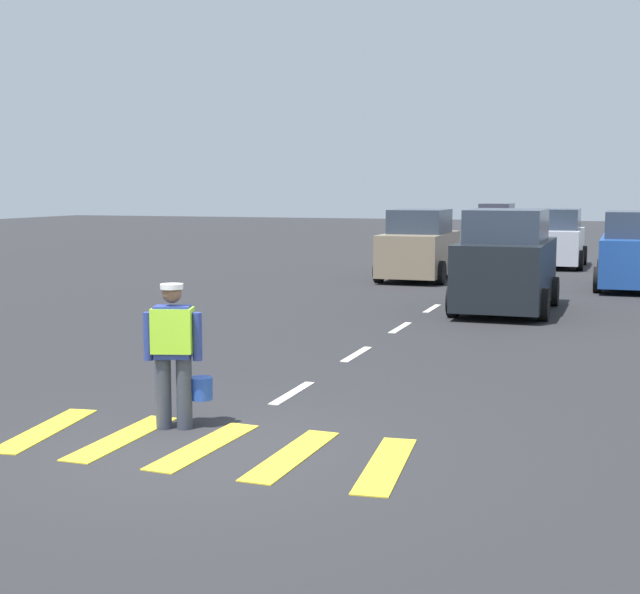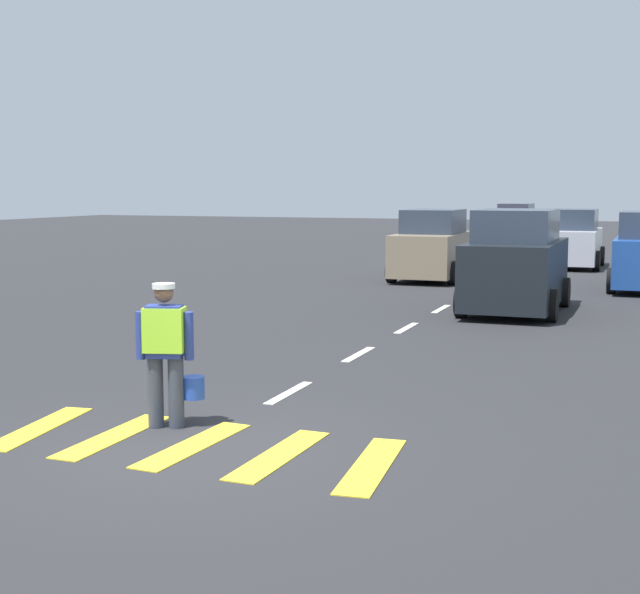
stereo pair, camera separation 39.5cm
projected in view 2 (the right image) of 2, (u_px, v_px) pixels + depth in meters
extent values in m
plane|color=#28282B|center=(507.00, 273.00, 29.13)|extent=(96.00, 96.00, 0.00)
cube|color=yellow|center=(39.00, 428.00, 10.36)|extent=(0.60, 1.93, 0.01)
cube|color=yellow|center=(114.00, 436.00, 10.01)|extent=(0.36, 1.90, 0.01)
cube|color=yellow|center=(194.00, 445.00, 9.66)|extent=(0.47, 1.92, 0.01)
cube|color=yellow|center=(279.00, 455.00, 9.31)|extent=(0.42, 1.91, 0.01)
cube|color=yellow|center=(372.00, 465.00, 8.96)|extent=(0.54, 1.93, 0.01)
cube|color=silver|center=(289.00, 393.00, 12.13)|extent=(0.14, 1.40, 0.01)
cube|color=silver|center=(359.00, 354.00, 14.92)|extent=(0.14, 1.40, 0.01)
cube|color=silver|center=(406.00, 328.00, 17.71)|extent=(0.14, 1.40, 0.01)
cube|color=silver|center=(441.00, 309.00, 20.50)|extent=(0.14, 1.40, 0.01)
cube|color=silver|center=(468.00, 294.00, 23.28)|extent=(0.14, 1.40, 0.01)
cube|color=silver|center=(488.00, 283.00, 26.07)|extent=(0.14, 1.40, 0.01)
cube|color=silver|center=(505.00, 274.00, 28.86)|extent=(0.14, 1.40, 0.01)
cube|color=silver|center=(519.00, 266.00, 31.64)|extent=(0.14, 1.40, 0.01)
cube|color=silver|center=(531.00, 260.00, 34.43)|extent=(0.14, 1.40, 0.01)
cube|color=silver|center=(541.00, 254.00, 37.22)|extent=(0.14, 1.40, 0.01)
cube|color=silver|center=(549.00, 250.00, 40.00)|extent=(0.14, 1.40, 0.01)
cube|color=silver|center=(556.00, 246.00, 42.79)|extent=(0.14, 1.40, 0.01)
cube|color=silver|center=(563.00, 242.00, 45.58)|extent=(0.14, 1.40, 0.01)
cube|color=silver|center=(569.00, 239.00, 48.36)|extent=(0.14, 1.40, 0.01)
cube|color=silver|center=(574.00, 236.00, 51.15)|extent=(0.14, 1.40, 0.01)
cube|color=silver|center=(578.00, 234.00, 53.94)|extent=(0.14, 1.40, 0.01)
cylinder|color=#383D4C|center=(156.00, 392.00, 10.37)|extent=(0.18, 0.18, 0.82)
cylinder|color=#383D4C|center=(176.00, 393.00, 10.35)|extent=(0.18, 0.18, 0.82)
cube|color=navy|center=(165.00, 331.00, 10.27)|extent=(0.45, 0.34, 0.60)
cube|color=#A5EA33|center=(165.00, 330.00, 10.27)|extent=(0.52, 0.40, 0.51)
cylinder|color=navy|center=(141.00, 335.00, 10.30)|extent=(0.11, 0.11, 0.55)
cylinder|color=navy|center=(189.00, 336.00, 10.26)|extent=(0.11, 0.11, 0.55)
sphere|color=brown|center=(164.00, 293.00, 10.22)|extent=(0.22, 0.22, 0.22)
cylinder|color=silver|center=(164.00, 286.00, 10.21)|extent=(0.26, 0.26, 0.06)
cylinder|color=#2347B7|center=(193.00, 387.00, 10.43)|extent=(0.26, 0.26, 0.26)
cube|color=silver|center=(574.00, 246.00, 31.05)|extent=(1.66, 3.82, 1.13)
cube|color=#2D3847|center=(574.00, 219.00, 30.85)|extent=(1.46, 2.10, 0.70)
cylinder|color=black|center=(552.00, 255.00, 32.50)|extent=(0.22, 0.68, 0.68)
cylinder|color=black|center=(601.00, 256.00, 31.90)|extent=(0.22, 0.68, 0.68)
cylinder|color=black|center=(544.00, 260.00, 30.30)|extent=(0.22, 0.68, 0.68)
cylinder|color=black|center=(597.00, 261.00, 29.70)|extent=(0.22, 0.68, 0.68)
cube|color=red|center=(515.00, 230.00, 43.19)|extent=(1.64, 3.99, 1.10)
cube|color=#2D3847|center=(516.00, 211.00, 43.17)|extent=(1.45, 2.19, 0.70)
cylinder|color=black|center=(529.00, 240.00, 41.79)|extent=(0.22, 0.68, 0.68)
cylinder|color=black|center=(493.00, 239.00, 42.38)|extent=(0.22, 0.68, 0.68)
cylinder|color=black|center=(536.00, 237.00, 44.09)|extent=(0.22, 0.68, 0.68)
cylinder|color=black|center=(502.00, 236.00, 44.68)|extent=(0.22, 0.68, 0.68)
cylinder|color=black|center=(616.00, 272.00, 25.86)|extent=(0.22, 0.68, 0.68)
cylinder|color=black|center=(611.00, 281.00, 23.45)|extent=(0.22, 0.68, 0.68)
cube|color=black|center=(516.00, 273.00, 19.95)|extent=(1.83, 4.14, 1.39)
cube|color=#2D3847|center=(516.00, 226.00, 19.73)|extent=(1.61, 2.28, 0.70)
cylinder|color=black|center=(484.00, 289.00, 21.53)|extent=(0.22, 0.68, 0.68)
cylinder|color=black|center=(564.00, 292.00, 20.88)|extent=(0.22, 0.68, 0.68)
cylinder|color=black|center=(462.00, 302.00, 19.15)|extent=(0.22, 0.68, 0.68)
cylinder|color=black|center=(552.00, 306.00, 18.50)|extent=(0.22, 0.68, 0.68)
cube|color=gray|center=(432.00, 254.00, 26.88)|extent=(1.77, 3.82, 1.22)
cube|color=#2D3847|center=(433.00, 221.00, 26.85)|extent=(1.56, 2.10, 0.70)
cylinder|color=black|center=(453.00, 273.00, 25.52)|extent=(0.22, 0.68, 0.68)
cylinder|color=black|center=(392.00, 271.00, 26.15)|extent=(0.22, 0.68, 0.68)
cylinder|color=black|center=(470.00, 266.00, 27.72)|extent=(0.22, 0.68, 0.68)
cylinder|color=black|center=(413.00, 264.00, 28.35)|extent=(0.22, 0.68, 0.68)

